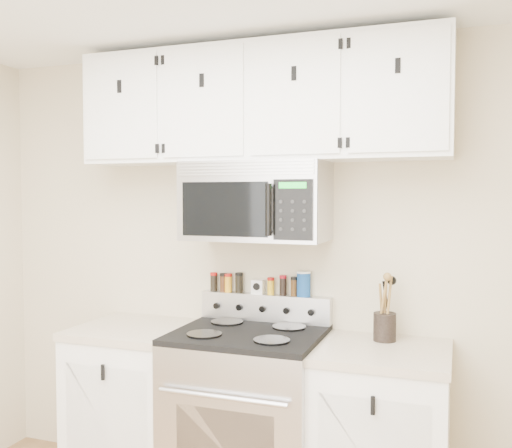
{
  "coord_description": "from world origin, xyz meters",
  "views": [
    {
      "loc": [
        1.03,
        -1.33,
        1.66
      ],
      "look_at": [
        0.04,
        1.45,
        1.51
      ],
      "focal_mm": 40.0,
      "sensor_mm": 36.0,
      "label": 1
    }
  ],
  "objects_px": {
    "range": "(248,418)",
    "utensil_crock": "(385,324)",
    "microwave": "(256,201)",
    "salt_canister": "(304,284)"
  },
  "relations": [
    {
      "from": "range",
      "to": "microwave",
      "type": "distance_m",
      "value": 1.15
    },
    {
      "from": "range",
      "to": "utensil_crock",
      "type": "height_order",
      "value": "utensil_crock"
    },
    {
      "from": "range",
      "to": "microwave",
      "type": "height_order",
      "value": "microwave"
    },
    {
      "from": "range",
      "to": "utensil_crock",
      "type": "relative_size",
      "value": 3.3
    },
    {
      "from": "microwave",
      "to": "utensil_crock",
      "type": "distance_m",
      "value": 0.93
    },
    {
      "from": "range",
      "to": "utensil_crock",
      "type": "xyz_separation_m",
      "value": [
        0.68,
        0.16,
        0.52
      ]
    },
    {
      "from": "utensil_crock",
      "to": "salt_canister",
      "type": "relative_size",
      "value": 2.38
    },
    {
      "from": "range",
      "to": "microwave",
      "type": "xyz_separation_m",
      "value": [
        0.0,
        0.13,
        1.14
      ]
    },
    {
      "from": "salt_canister",
      "to": "range",
      "type": "bearing_deg",
      "value": -128.41
    },
    {
      "from": "range",
      "to": "utensil_crock",
      "type": "bearing_deg",
      "value": 13.5
    }
  ]
}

